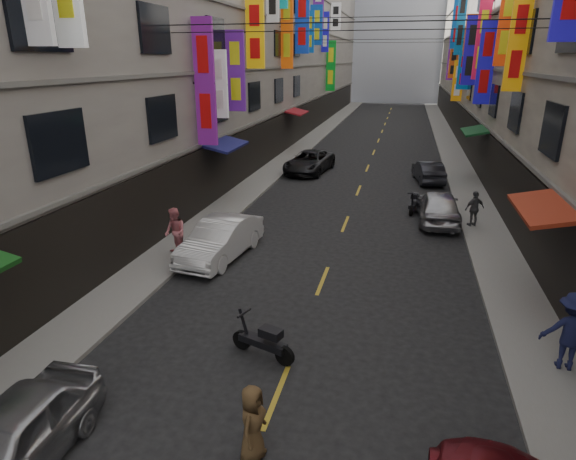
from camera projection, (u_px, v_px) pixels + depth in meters
The scene contains 20 objects.
sidewalk_left at pixel (300, 148), 39.33m from camera, with size 2.00×90.00×0.12m, color slate.
sidewalk_right at pixel (453, 155), 36.68m from camera, with size 2.00×90.00×0.12m, color slate.
building_row_left at pixel (226, 25), 37.48m from camera, with size 10.14×90.00×19.00m.
building_row_right at pixel (563, 19), 32.19m from camera, with size 10.14×90.00×19.00m.
haze_block at pixel (399, 33), 80.10m from camera, with size 18.00×8.00×22.00m, color #B1B7C6.
shop_signage at pixel (372, 22), 28.67m from camera, with size 14.00×55.00×12.07m.
street_awnings at pixel (326, 148), 22.64m from camera, with size 13.99×35.20×0.41m.
overhead_cables at pixel (367, 20), 24.08m from camera, with size 14.00×38.04×1.24m.
lane_markings at pixel (371, 160), 35.27m from camera, with size 0.12×80.20×0.01m.
scooter_crossing at pixel (264, 341), 11.80m from camera, with size 1.74×0.78×1.14m.
scooter_far_right at pixel (414, 203), 23.11m from camera, with size 0.58×1.80×1.14m.
car_left_near at pixel (10, 442), 8.38m from camera, with size 1.60×3.98×1.36m, color #A7A7AB.
car_left_mid at pixel (221, 239), 17.66m from camera, with size 1.54×4.42×1.46m, color white.
car_left_far at pixel (309, 162), 31.10m from camera, with size 2.29×4.97×1.38m, color black.
car_right_mid at pixel (438, 206), 21.55m from camera, with size 1.75×4.35×1.48m, color #AEADB2.
car_right_far at pixel (428, 171), 28.70m from camera, with size 1.34×3.85×1.27m, color #25262C.
pedestrian_lfar at pixel (175, 232), 17.54m from camera, with size 0.87×0.60×1.79m, color #D9737B.
pedestrian_rnear at pixel (571, 331), 11.05m from camera, with size 1.23×0.64×1.91m, color #15183B.
pedestrian_rfar at pixel (474, 209), 20.71m from camera, with size 0.91×0.52×1.55m, color #504F52.
pedestrian_crossing at pixel (253, 423), 8.70m from camera, with size 0.74×0.51×1.52m, color #523B21.
Camera 1 is at (2.29, 3.58, 6.98)m, focal length 30.00 mm.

